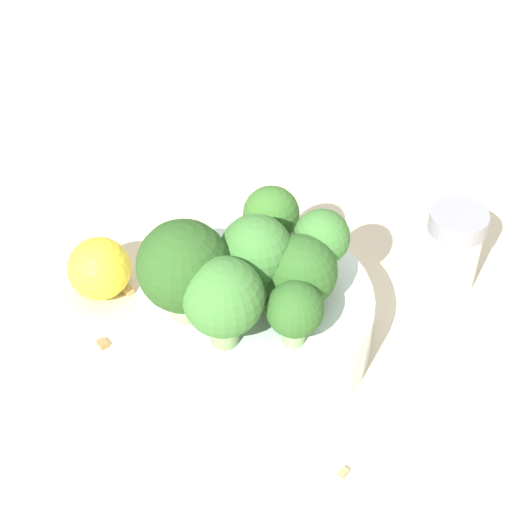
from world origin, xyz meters
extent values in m
plane|color=beige|center=(0.00, 0.00, 0.00)|extent=(3.00, 3.00, 0.00)
cylinder|color=silver|center=(0.00, 0.00, 0.02)|extent=(0.15, 0.15, 0.04)
cylinder|color=#7A9E5B|center=(0.00, 0.00, 0.06)|extent=(0.02, 0.02, 0.03)
sphere|color=#3D7533|center=(0.00, 0.00, 0.08)|extent=(0.05, 0.05, 0.05)
cylinder|color=#8EB770|center=(0.03, -0.03, 0.06)|extent=(0.03, 0.03, 0.03)
sphere|color=#28511E|center=(0.03, -0.03, 0.08)|extent=(0.06, 0.06, 0.06)
cylinder|color=#7A9E5B|center=(-0.02, -0.01, 0.05)|extent=(0.02, 0.02, 0.02)
sphere|color=#386B28|center=(-0.02, -0.01, 0.07)|extent=(0.03, 0.03, 0.03)
cylinder|color=#84AD66|center=(-0.03, 0.03, 0.06)|extent=(0.02, 0.02, 0.03)
sphere|color=#3D7533|center=(-0.03, 0.03, 0.08)|extent=(0.04, 0.04, 0.04)
cylinder|color=#84AD66|center=(-0.01, 0.03, 0.05)|extent=(0.02, 0.02, 0.02)
sphere|color=#2D5B23|center=(-0.01, 0.03, 0.07)|extent=(0.05, 0.05, 0.05)
cylinder|color=#84AD66|center=(0.02, 0.04, 0.05)|extent=(0.02, 0.02, 0.02)
sphere|color=#2D5B23|center=(0.02, 0.04, 0.07)|extent=(0.03, 0.03, 0.03)
cylinder|color=#7A9E5B|center=(-0.05, -0.01, 0.05)|extent=(0.02, 0.02, 0.02)
sphere|color=#386B28|center=(-0.05, -0.01, 0.07)|extent=(0.04, 0.04, 0.04)
cylinder|color=#84AD66|center=(0.01, -0.05, 0.05)|extent=(0.02, 0.02, 0.02)
sphere|color=#3D7533|center=(0.01, -0.05, 0.07)|extent=(0.04, 0.04, 0.04)
cylinder|color=#7A9E5B|center=(0.04, 0.00, 0.06)|extent=(0.02, 0.02, 0.03)
sphere|color=#3D7533|center=(0.04, 0.00, 0.08)|extent=(0.05, 0.05, 0.05)
cylinder|color=silver|center=(-0.11, 0.10, 0.02)|extent=(0.04, 0.04, 0.05)
cylinder|color=gray|center=(-0.11, 0.10, 0.06)|extent=(0.04, 0.04, 0.01)
sphere|color=yellow|center=(0.01, -0.12, 0.02)|extent=(0.04, 0.04, 0.04)
cube|color=olive|center=(-0.01, -0.13, 0.00)|extent=(0.01, 0.01, 0.01)
cube|color=olive|center=(0.05, -0.09, 0.00)|extent=(0.01, 0.01, 0.01)
cube|color=tan|center=(0.00, -0.10, 0.00)|extent=(0.01, 0.01, 0.01)
cube|color=tan|center=(0.07, 0.09, 0.00)|extent=(0.01, 0.01, 0.01)
camera|label=1|loc=(0.34, 0.17, 0.43)|focal=60.00mm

